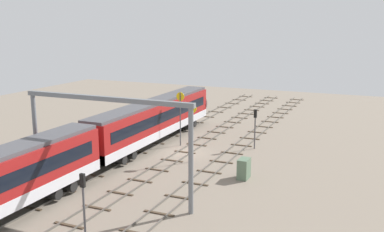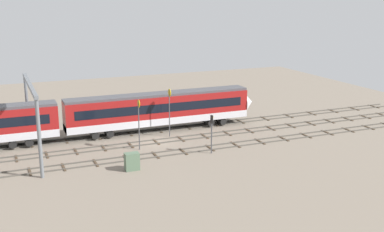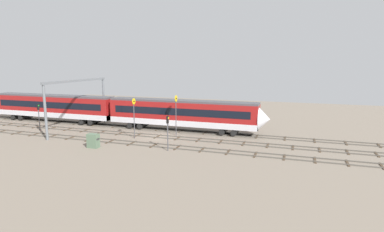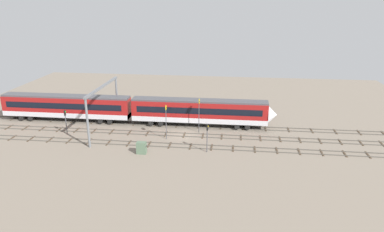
{
  "view_description": "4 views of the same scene",
  "coord_description": "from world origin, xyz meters",
  "px_view_note": "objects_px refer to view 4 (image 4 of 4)",
  "views": [
    {
      "loc": [
        -41.33,
        -18.81,
        13.48
      ],
      "look_at": [
        1.63,
        -0.1,
        3.65
      ],
      "focal_mm": 41.7,
      "sensor_mm": 36.0,
      "label": 1
    },
    {
      "loc": [
        -17.46,
        -53.01,
        17.28
      ],
      "look_at": [
        5.65,
        2.4,
        2.12
      ],
      "focal_mm": 45.51,
      "sensor_mm": 36.0,
      "label": 2
    },
    {
      "loc": [
        19.26,
        -41.28,
        10.91
      ],
      "look_at": [
        4.95,
        1.21,
        3.16
      ],
      "focal_mm": 29.63,
      "sensor_mm": 36.0,
      "label": 3
    },
    {
      "loc": [
        7.99,
        -55.25,
        22.1
      ],
      "look_at": [
        1.28,
        0.36,
        3.34
      ],
      "focal_mm": 33.28,
      "sensor_mm": 36.0,
      "label": 4
    }
  ],
  "objects_px": {
    "speed_sign_near_foreground": "(199,111)",
    "signal_light_trackside_departure": "(66,119)",
    "overhead_gantry": "(103,98)",
    "train": "(135,110)",
    "signal_light_trackside_approach": "(207,134)",
    "speed_sign_mid_trackside": "(166,118)",
    "relay_cabinet": "(141,148)"
  },
  "relations": [
    {
      "from": "relay_cabinet",
      "to": "speed_sign_mid_trackside",
      "type": "bearing_deg",
      "value": 66.84
    },
    {
      "from": "overhead_gantry",
      "to": "signal_light_trackside_approach",
      "type": "height_order",
      "value": "overhead_gantry"
    },
    {
      "from": "signal_light_trackside_approach",
      "to": "relay_cabinet",
      "type": "distance_m",
      "value": 9.96
    },
    {
      "from": "train",
      "to": "relay_cabinet",
      "type": "height_order",
      "value": "train"
    },
    {
      "from": "train",
      "to": "signal_light_trackside_departure",
      "type": "relative_size",
      "value": 11.89
    },
    {
      "from": "speed_sign_near_foreground",
      "to": "signal_light_trackside_departure",
      "type": "height_order",
      "value": "speed_sign_near_foreground"
    },
    {
      "from": "speed_sign_near_foreground",
      "to": "signal_light_trackside_departure",
      "type": "distance_m",
      "value": 22.41
    },
    {
      "from": "signal_light_trackside_approach",
      "to": "train",
      "type": "bearing_deg",
      "value": 142.0
    },
    {
      "from": "overhead_gantry",
      "to": "relay_cabinet",
      "type": "height_order",
      "value": "overhead_gantry"
    },
    {
      "from": "speed_sign_near_foreground",
      "to": "signal_light_trackside_approach",
      "type": "bearing_deg",
      "value": -75.66
    },
    {
      "from": "train",
      "to": "signal_light_trackside_departure",
      "type": "xyz_separation_m",
      "value": [
        -10.03,
        -6.61,
        0.13
      ]
    },
    {
      "from": "train",
      "to": "relay_cabinet",
      "type": "relative_size",
      "value": 27.94
    },
    {
      "from": "signal_light_trackside_approach",
      "to": "speed_sign_near_foreground",
      "type": "bearing_deg",
      "value": 104.34
    },
    {
      "from": "overhead_gantry",
      "to": "speed_sign_near_foreground",
      "type": "xyz_separation_m",
      "value": [
        16.16,
        1.36,
        -2.03
      ]
    },
    {
      "from": "signal_light_trackside_departure",
      "to": "relay_cabinet",
      "type": "distance_m",
      "value": 15.89
    },
    {
      "from": "overhead_gantry",
      "to": "signal_light_trackside_departure",
      "type": "bearing_deg",
      "value": -159.81
    },
    {
      "from": "speed_sign_mid_trackside",
      "to": "signal_light_trackside_departure",
      "type": "distance_m",
      "value": 17.15
    },
    {
      "from": "speed_sign_near_foreground",
      "to": "speed_sign_mid_trackside",
      "type": "bearing_deg",
      "value": -144.06
    },
    {
      "from": "train",
      "to": "signal_light_trackside_departure",
      "type": "height_order",
      "value": "train"
    },
    {
      "from": "speed_sign_near_foreground",
      "to": "signal_light_trackside_approach",
      "type": "xyz_separation_m",
      "value": [
        2.04,
        -7.96,
        -1.01
      ]
    },
    {
      "from": "train",
      "to": "speed_sign_mid_trackside",
      "type": "distance_m",
      "value": 9.79
    },
    {
      "from": "overhead_gantry",
      "to": "relay_cabinet",
      "type": "distance_m",
      "value": 12.97
    },
    {
      "from": "train",
      "to": "overhead_gantry",
      "type": "distance_m",
      "value": 6.84
    },
    {
      "from": "signal_light_trackside_departure",
      "to": "overhead_gantry",
      "type": "bearing_deg",
      "value": 20.19
    },
    {
      "from": "overhead_gantry",
      "to": "relay_cabinet",
      "type": "bearing_deg",
      "value": -44.14
    },
    {
      "from": "speed_sign_near_foreground",
      "to": "signal_light_trackside_departure",
      "type": "bearing_deg",
      "value": -170.88
    },
    {
      "from": "train",
      "to": "signal_light_trackside_approach",
      "type": "xyz_separation_m",
      "value": [
        14.11,
        -11.02,
        0.21
      ]
    },
    {
      "from": "overhead_gantry",
      "to": "speed_sign_near_foreground",
      "type": "distance_m",
      "value": 16.34
    },
    {
      "from": "train",
      "to": "relay_cabinet",
      "type": "bearing_deg",
      "value": -70.56
    },
    {
      "from": "train",
      "to": "signal_light_trackside_approach",
      "type": "relative_size",
      "value": 11.55
    },
    {
      "from": "overhead_gantry",
      "to": "signal_light_trackside_approach",
      "type": "bearing_deg",
      "value": -19.94
    },
    {
      "from": "speed_sign_near_foreground",
      "to": "signal_light_trackside_approach",
      "type": "distance_m",
      "value": 8.28
    }
  ]
}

